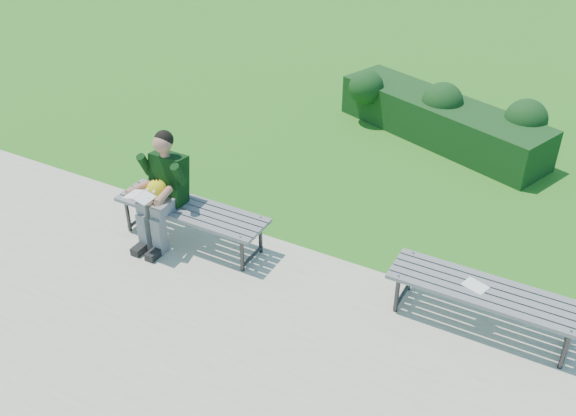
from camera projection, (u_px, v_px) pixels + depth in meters
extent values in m
plane|color=#367922|center=(331.00, 258.00, 7.13)|extent=(80.00, 80.00, 0.00)
cube|color=beige|center=(248.00, 359.00, 5.83)|extent=(30.00, 3.50, 0.02)
cube|color=#113A13|center=(441.00, 120.00, 9.44)|extent=(3.38, 1.95, 0.60)
sphere|color=#113A13|center=(366.00, 87.00, 9.81)|extent=(0.69, 0.69, 0.53)
sphere|color=#113A13|center=(442.00, 103.00, 9.30)|extent=(0.78, 0.78, 0.60)
sphere|color=#113A13|center=(526.00, 120.00, 8.81)|extent=(0.76, 0.76, 0.59)
cube|color=gray|center=(180.00, 219.00, 6.98)|extent=(1.80, 0.08, 0.04)
cube|color=gray|center=(185.00, 214.00, 7.05)|extent=(1.80, 0.08, 0.04)
cube|color=gray|center=(191.00, 210.00, 7.13)|extent=(1.80, 0.08, 0.04)
cube|color=gray|center=(196.00, 205.00, 7.20)|extent=(1.80, 0.08, 0.04)
cube|color=gray|center=(202.00, 201.00, 7.28)|extent=(1.80, 0.08, 0.04)
cylinder|color=#2D2D30|center=(128.00, 216.00, 7.43)|extent=(0.04, 0.04, 0.41)
cylinder|color=#2D2D30|center=(149.00, 201.00, 7.71)|extent=(0.04, 0.04, 0.41)
cylinder|color=#2D2D30|center=(137.00, 195.00, 7.47)|extent=(0.04, 0.42, 0.04)
cylinder|color=#2D2D30|center=(140.00, 218.00, 7.64)|extent=(0.04, 0.42, 0.04)
cylinder|color=gray|center=(124.00, 199.00, 7.28)|extent=(0.02, 0.02, 0.01)
cylinder|color=gray|center=(148.00, 182.00, 7.58)|extent=(0.02, 0.02, 0.01)
cylinder|color=#2D2D30|center=(242.00, 255.00, 6.79)|extent=(0.04, 0.04, 0.41)
cylinder|color=#2D2D30|center=(260.00, 237.00, 7.07)|extent=(0.04, 0.04, 0.41)
cylinder|color=#2D2D30|center=(251.00, 232.00, 6.84)|extent=(0.04, 0.42, 0.04)
cylinder|color=#2D2D30|center=(252.00, 256.00, 7.01)|extent=(0.04, 0.42, 0.04)
cylinder|color=gray|center=(240.00, 237.00, 6.65)|extent=(0.02, 0.02, 0.01)
cylinder|color=gray|center=(261.00, 217.00, 6.95)|extent=(0.02, 0.02, 0.01)
cube|color=gray|center=(480.00, 304.00, 5.80)|extent=(1.80, 0.08, 0.04)
cube|color=gray|center=(483.00, 298.00, 5.88)|extent=(1.80, 0.08, 0.04)
cube|color=gray|center=(486.00, 291.00, 5.95)|extent=(1.80, 0.08, 0.04)
cube|color=gray|center=(488.00, 285.00, 6.03)|extent=(1.80, 0.08, 0.04)
cube|color=gray|center=(491.00, 279.00, 6.11)|extent=(1.80, 0.09, 0.04)
cylinder|color=#2D2D30|center=(397.00, 295.00, 6.25)|extent=(0.04, 0.04, 0.41)
cylinder|color=#2D2D30|center=(410.00, 274.00, 6.53)|extent=(0.04, 0.04, 0.41)
cylinder|color=#2D2D30|center=(405.00, 270.00, 6.29)|extent=(0.04, 0.42, 0.04)
cylinder|color=#2D2D30|center=(402.00, 295.00, 6.47)|extent=(0.04, 0.42, 0.04)
cylinder|color=gray|center=(399.00, 276.00, 6.10)|extent=(0.02, 0.02, 0.01)
cylinder|color=gray|center=(413.00, 253.00, 6.41)|extent=(0.02, 0.02, 0.01)
cylinder|color=#2D2D30|center=(565.00, 351.00, 5.62)|extent=(0.04, 0.04, 0.41)
cylinder|color=#2D2D30|center=(571.00, 325.00, 5.90)|extent=(0.04, 0.04, 0.41)
cylinder|color=#2D2D30|center=(573.00, 322.00, 5.66)|extent=(0.04, 0.42, 0.04)
cylinder|color=#2D2D30|center=(564.00, 349.00, 5.84)|extent=(0.04, 0.42, 0.04)
cylinder|color=gray|center=(571.00, 331.00, 5.47)|extent=(0.02, 0.02, 0.01)
cube|color=gray|center=(153.00, 201.00, 7.13)|extent=(0.14, 0.42, 0.13)
cube|color=gray|center=(167.00, 205.00, 7.04)|extent=(0.14, 0.42, 0.13)
cube|color=gray|center=(145.00, 230.00, 7.15)|extent=(0.12, 0.13, 0.45)
cube|color=gray|center=(160.00, 235.00, 7.07)|extent=(0.12, 0.13, 0.45)
cube|color=black|center=(141.00, 248.00, 7.17)|extent=(0.11, 0.26, 0.09)
cube|color=black|center=(156.00, 253.00, 7.09)|extent=(0.11, 0.26, 0.09)
cube|color=black|center=(169.00, 178.00, 7.12)|extent=(0.40, 0.30, 0.59)
cylinder|color=#B06E58|center=(165.00, 153.00, 6.93)|extent=(0.10, 0.10, 0.08)
sphere|color=#B06E58|center=(162.00, 143.00, 6.84)|extent=(0.21, 0.21, 0.21)
sphere|color=black|center=(164.00, 140.00, 6.85)|extent=(0.21, 0.21, 0.21)
cylinder|color=black|center=(145.00, 164.00, 7.05)|extent=(0.10, 0.21, 0.30)
cylinder|color=black|center=(179.00, 174.00, 6.86)|extent=(0.10, 0.21, 0.30)
cylinder|color=#B06E58|center=(138.00, 188.00, 6.95)|extent=(0.14, 0.31, 0.08)
cylinder|color=#B06E58|center=(163.00, 196.00, 6.82)|extent=(0.14, 0.31, 0.08)
sphere|color=#B06E58|center=(134.00, 197.00, 6.81)|extent=(0.09, 0.09, 0.09)
sphere|color=#B06E58|center=(148.00, 201.00, 6.73)|extent=(0.09, 0.09, 0.09)
sphere|color=#CDD61D|center=(157.00, 189.00, 6.97)|extent=(0.22, 0.22, 0.22)
cone|color=#E05C11|center=(150.00, 195.00, 6.89)|extent=(0.06, 0.06, 0.06)
cone|color=black|center=(155.00, 178.00, 6.91)|extent=(0.03, 0.04, 0.07)
cone|color=black|center=(158.00, 179.00, 6.91)|extent=(0.03, 0.03, 0.06)
sphere|color=white|center=(147.00, 190.00, 6.90)|extent=(0.04, 0.04, 0.04)
sphere|color=white|center=(154.00, 192.00, 6.86)|extent=(0.04, 0.04, 0.04)
cube|color=white|center=(134.00, 194.00, 6.76)|extent=(0.15, 0.20, 0.05)
cube|color=white|center=(145.00, 198.00, 6.70)|extent=(0.15, 0.20, 0.05)
cube|color=white|center=(475.00, 286.00, 5.98)|extent=(0.26, 0.22, 0.01)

